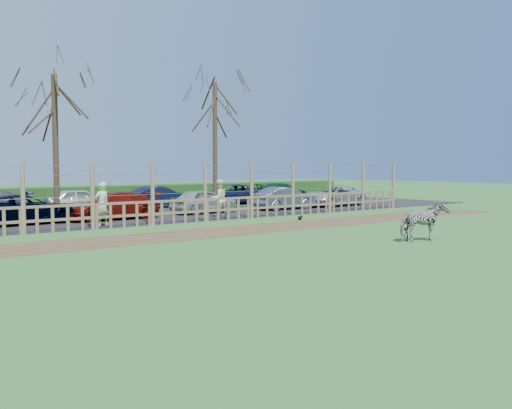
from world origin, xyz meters
TOP-DOWN VIEW (x-y plane):
  - ground at (0.00, 0.00)m, footprint 120.00×120.00m
  - dirt_strip at (0.00, 4.50)m, footprint 34.00×2.80m
  - asphalt at (0.00, 14.50)m, footprint 44.00×13.00m
  - hedge at (0.00, 21.50)m, footprint 46.00×2.00m
  - fence at (0.00, 8.00)m, footprint 30.16×0.16m
  - tree_mid at (-2.00, 13.50)m, footprint 4.80×4.80m
  - tree_right at (7.00, 14.00)m, footprint 4.80×4.80m
  - zebra at (4.49, -1.66)m, footprint 1.67×1.08m
  - visitor_a at (-1.94, 8.47)m, footprint 0.71×0.55m
  - visitor_b at (3.67, 8.69)m, footprint 0.85×0.66m
  - crow at (6.16, 6.00)m, footprint 0.25×0.18m
  - car_2 at (-4.10, 11.30)m, footprint 4.50×2.44m
  - car_3 at (-0.44, 10.91)m, footprint 4.17×1.77m
  - car_4 at (4.49, 11.21)m, footprint 3.62×1.70m
  - car_5 at (9.25, 10.67)m, footprint 3.66×1.32m
  - car_6 at (13.06, 10.82)m, footprint 4.51×2.46m
  - car_10 at (-0.10, 15.62)m, footprint 3.66×1.80m
  - car_11 at (4.50, 15.94)m, footprint 3.65×1.29m
  - car_12 at (9.24, 15.69)m, footprint 4.43×2.25m
  - car_13 at (13.69, 16.23)m, footprint 4.18×1.78m

SIDE VIEW (x-z plane):
  - ground at x=0.00m, z-range 0.00..0.00m
  - dirt_strip at x=0.00m, z-range 0.00..0.01m
  - asphalt at x=0.00m, z-range 0.00..0.04m
  - crow at x=6.16m, z-range 0.00..0.20m
  - hedge at x=0.00m, z-range 0.00..1.10m
  - car_2 at x=-4.10m, z-range 0.04..1.24m
  - car_3 at x=-0.44m, z-range 0.04..1.24m
  - car_4 at x=4.49m, z-range 0.04..1.24m
  - car_5 at x=9.25m, z-range 0.04..1.24m
  - car_6 at x=13.06m, z-range 0.04..1.24m
  - car_10 at x=-0.10m, z-range 0.04..1.24m
  - car_11 at x=4.50m, z-range 0.04..1.24m
  - car_12 at x=9.24m, z-range 0.04..1.24m
  - car_13 at x=13.69m, z-range 0.04..1.24m
  - zebra at x=4.49m, z-range 0.00..1.30m
  - fence at x=0.00m, z-range -0.45..2.05m
  - visitor_a at x=-1.94m, z-range 0.04..1.76m
  - visitor_b at x=3.67m, z-range 0.04..1.76m
  - tree_mid at x=-2.00m, z-range 1.45..8.28m
  - tree_right at x=7.00m, z-range 1.57..8.92m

